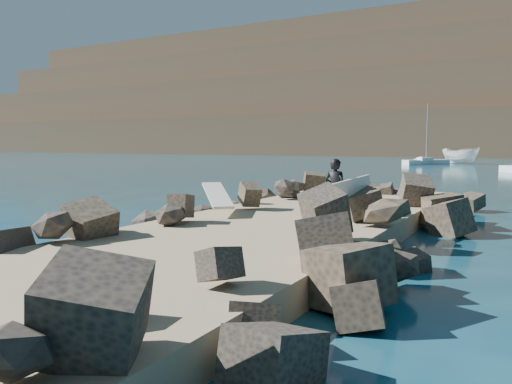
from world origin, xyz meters
The scene contains 8 objects.
ground centered at (0.00, 0.00, 0.00)m, with size 800.00×800.00×0.00m, color #0F384C.
jetty centered at (0.00, -2.00, 0.30)m, with size 6.00×26.00×0.60m, color #8C7759.
riprap_left centered at (-2.90, -1.50, 0.50)m, with size 2.60×22.00×1.00m, color #262421.
riprap_right centered at (2.90, -1.50, 0.50)m, with size 2.60×22.00×1.00m, color black.
surfboard_resting centered at (-2.32, 0.71, 1.04)m, with size 0.61×2.44×0.08m, color silver.
boat_imported centered at (-2.79, 60.94, 1.11)m, with size 2.16×5.75×2.22m, color white.
surfer_with_board centered at (1.43, 1.02, 1.46)m, with size 0.99×2.11×1.71m.
sailboat_b centered at (-6.24, 55.19, 0.35)m, with size 5.27×5.99×7.96m.
Camera 1 is at (6.13, -11.93, 2.72)m, focal length 35.00 mm.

